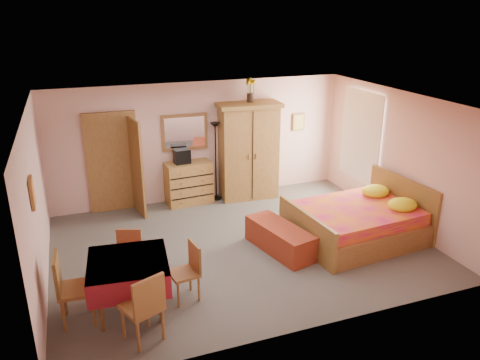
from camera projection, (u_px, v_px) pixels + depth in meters
name	position (u px, v px, depth m)	size (l,w,h in m)	color
floor	(241.00, 246.00, 8.45)	(6.50, 6.50, 0.00)	#625F57
ceiling	(241.00, 103.00, 7.55)	(6.50, 6.50, 0.00)	brown
wall_back	(201.00, 141.00, 10.20)	(6.50, 0.10, 2.60)	beige
wall_front	(310.00, 243.00, 5.80)	(6.50, 0.10, 2.60)	beige
wall_left	(36.00, 204.00, 6.95)	(0.10, 5.00, 2.60)	beige
wall_right	(398.00, 158.00, 9.06)	(0.10, 5.00, 2.60)	beige
doorway	(113.00, 163.00, 9.66)	(1.06, 0.12, 2.15)	#9E6B35
window	(361.00, 136.00, 10.05)	(0.08, 1.40, 1.95)	white
picture_left	(32.00, 193.00, 6.29)	(0.04, 0.32, 0.42)	orange
picture_back	(299.00, 122.00, 10.85)	(0.30, 0.04, 0.40)	#D8BF59
chest_of_drawers	(189.00, 183.00, 10.16)	(0.99, 0.49, 0.93)	#AC783A
wall_mirror	(185.00, 132.00, 9.97)	(1.00, 0.05, 0.79)	white
stereo	(182.00, 156.00, 9.91)	(0.33, 0.24, 0.31)	black
floor_lamp	(216.00, 162.00, 10.23)	(0.22, 0.22, 1.75)	black
wardrobe	(248.00, 151.00, 10.31)	(1.37, 0.70, 2.14)	#9F7036
sunflower_vase	(250.00, 90.00, 9.94)	(0.21, 0.21, 0.52)	yellow
bed	(356.00, 213.00, 8.52)	(2.26, 1.77, 1.04)	#CA1356
bench	(280.00, 238.00, 8.21)	(0.52, 1.41, 0.47)	maroon
dining_table	(130.00, 285.00, 6.54)	(1.08, 1.08, 0.79)	maroon
chair_south	(142.00, 306.00, 5.91)	(0.45, 0.45, 0.99)	#9F6735
chair_north	(128.00, 259.00, 7.16)	(0.38, 0.38, 0.85)	#AF783B
chair_west	(77.00, 288.00, 6.25)	(0.47, 0.47, 1.03)	#A46A37
chair_east	(184.00, 273.00, 6.77)	(0.39, 0.39, 0.87)	#9C6634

